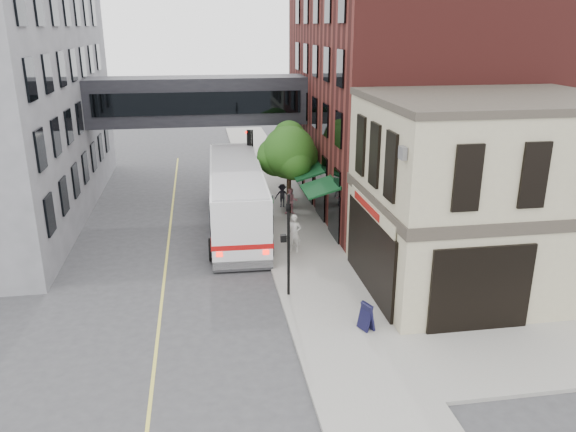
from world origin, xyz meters
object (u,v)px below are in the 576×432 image
object	(u,v)px
bus	(236,194)
sandwich_board	(366,316)
pedestrian_a	(294,233)
pedestrian_b	(291,201)
newspaper_box	(266,209)
pedestrian_c	(282,195)

from	to	relation	value
bus	sandwich_board	xyz separation A→B (m)	(3.98, -12.72, -1.30)
pedestrian_a	bus	bearing A→B (deg)	139.59
pedestrian_b	newspaper_box	world-z (taller)	pedestrian_b
newspaper_box	pedestrian_c	bearing A→B (deg)	36.78
pedestrian_a	newspaper_box	size ratio (longest dim) A/B	2.38
pedestrian_b	pedestrian_c	bearing A→B (deg)	106.37
pedestrian_a	newspaper_box	world-z (taller)	pedestrian_a
bus	pedestrian_c	world-z (taller)	bus
pedestrian_b	newspaper_box	distance (m)	1.60
pedestrian_c	newspaper_box	world-z (taller)	pedestrian_c
bus	newspaper_box	xyz separation A→B (m)	(1.88, 1.30, -1.43)
pedestrian_a	pedestrian_b	distance (m)	6.06
pedestrian_b	newspaper_box	bearing A→B (deg)	-172.59
pedestrian_b	bus	bearing A→B (deg)	-153.85
bus	newspaper_box	world-z (taller)	bus
bus	pedestrian_b	bearing A→B (deg)	22.05
bus	pedestrian_b	xyz separation A→B (m)	(3.42, 1.39, -1.03)
pedestrian_b	sandwich_board	size ratio (longest dim) A/B	1.52
pedestrian_a	pedestrian_c	size ratio (longest dim) A/B	1.30
pedestrian_b	newspaper_box	xyz separation A→B (m)	(-1.54, -0.09, -0.40)
pedestrian_a	pedestrian_b	xyz separation A→B (m)	(0.84, 6.00, -0.16)
pedestrian_a	newspaper_box	distance (m)	5.98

